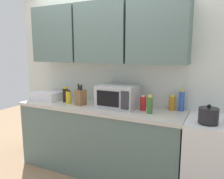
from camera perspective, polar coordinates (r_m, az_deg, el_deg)
name	(u,v)px	position (r m, az deg, el deg)	size (l,w,h in m)	color
wall_back_with_cabinets	(107,53)	(2.98, -1.38, 9.37)	(3.06, 0.38, 2.60)	silver
counter_run	(99,139)	(3.00, -3.40, -12.59)	(2.19, 0.63, 0.90)	slate
stove_range	(223,164)	(2.65, 26.82, -16.78)	(0.76, 0.64, 0.91)	silver
kettle	(208,115)	(2.34, 23.66, -6.10)	(0.19, 0.19, 0.18)	black
microwave	(118,96)	(2.76, 1.48, -1.77)	(0.48, 0.37, 0.28)	#B7B7BC
dish_rack	(48,96)	(3.34, -16.16, -1.56)	(0.38, 0.30, 0.12)	silver
knife_block	(81,97)	(2.91, -8.09, -2.00)	(0.12, 0.14, 0.28)	brown
bottle_blue_cleaner	(182,101)	(2.72, 17.55, -2.80)	(0.06, 0.06, 0.26)	#2D56B7
bottle_yellow_mustard	(69,97)	(3.02, -11.16, -1.96)	(0.07, 0.07, 0.18)	gold
bottle_soy_dark	(65,95)	(3.15, -11.97, -1.31)	(0.07, 0.07, 0.21)	black
bottle_red_sauce	(143,103)	(2.66, 8.02, -3.52)	(0.07, 0.07, 0.18)	red
bottle_amber_vinegar	(172,103)	(2.73, 15.25, -3.41)	(0.08, 0.08, 0.19)	#AD701E
bottle_green_oil	(150,105)	(2.53, 9.75, -3.89)	(0.06, 0.06, 0.21)	#386B2D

